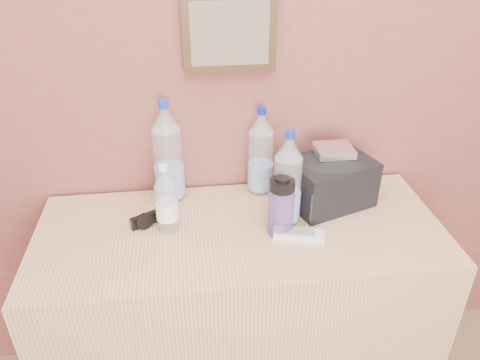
# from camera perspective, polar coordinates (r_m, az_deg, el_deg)

# --- Properties ---
(picture_frame) EXTENTS (0.30, 0.03, 0.25)m
(picture_frame) POSITION_cam_1_polar(r_m,az_deg,el_deg) (1.55, -1.29, 17.51)
(picture_frame) COLOR #382311
(picture_frame) RESTS_ON room_shell
(dresser) EXTENTS (1.33, 0.56, 0.83)m
(dresser) POSITION_cam_1_polar(r_m,az_deg,el_deg) (1.82, 0.03, -16.54)
(dresser) COLOR tan
(dresser) RESTS_ON ground
(pet_large_b) EXTENTS (0.10, 0.10, 0.37)m
(pet_large_b) POSITION_cam_1_polar(r_m,az_deg,el_deg) (1.64, -8.76, 2.78)
(pet_large_b) COLOR white
(pet_large_b) RESTS_ON dresser
(pet_large_c) EXTENTS (0.09, 0.09, 0.33)m
(pet_large_c) POSITION_cam_1_polar(r_m,az_deg,el_deg) (1.67, 2.54, 2.98)
(pet_large_c) COLOR white
(pet_large_c) RESTS_ON dresser
(pet_large_d) EXTENTS (0.09, 0.09, 0.33)m
(pet_large_d) POSITION_cam_1_polar(r_m,az_deg,el_deg) (1.50, 5.77, -0.42)
(pet_large_d) COLOR white
(pet_large_d) RESTS_ON dresser
(pet_small) EXTENTS (0.07, 0.07, 0.24)m
(pet_small) POSITION_cam_1_polar(r_m,az_deg,el_deg) (1.50, -8.98, -2.68)
(pet_small) COLOR silver
(pet_small) RESTS_ON dresser
(nalgene_bottle) EXTENTS (0.08, 0.08, 0.20)m
(nalgene_bottle) POSITION_cam_1_polar(r_m,az_deg,el_deg) (1.47, 5.03, -3.18)
(nalgene_bottle) COLOR #6541A2
(nalgene_bottle) RESTS_ON dresser
(sunglasses) EXTENTS (0.16, 0.13, 0.04)m
(sunglasses) POSITION_cam_1_polar(r_m,az_deg,el_deg) (1.59, -10.60, -4.45)
(sunglasses) COLOR black
(sunglasses) RESTS_ON dresser
(ac_remote) EXTENTS (0.17, 0.09, 0.02)m
(ac_remote) POSITION_cam_1_polar(r_m,az_deg,el_deg) (1.51, 7.19, -6.63)
(ac_remote) COLOR silver
(ac_remote) RESTS_ON dresser
(toiletry_bag) EXTENTS (0.33, 0.28, 0.19)m
(toiletry_bag) POSITION_cam_1_polar(r_m,az_deg,el_deg) (1.65, 10.95, 0.10)
(toiletry_bag) COLOR #252429
(toiletry_bag) RESTS_ON dresser
(foil_packet) EXTENTS (0.13, 0.11, 0.03)m
(foil_packet) POSITION_cam_1_polar(r_m,az_deg,el_deg) (1.61, 11.37, 3.57)
(foil_packet) COLOR white
(foil_packet) RESTS_ON toiletry_bag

